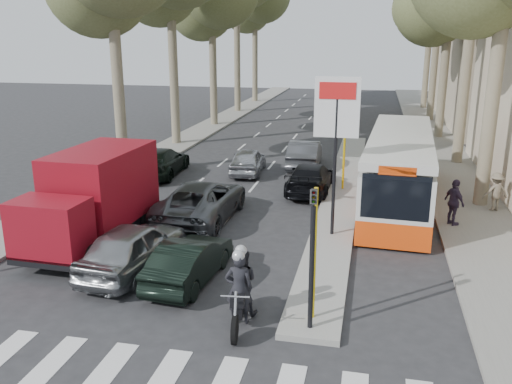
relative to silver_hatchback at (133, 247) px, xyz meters
The scene contains 18 objects.
ground 2.69m from the silver_hatchback, 21.98° to the right, with size 120.00×120.00×0.00m, color #28282B.
sidewalk_right 26.44m from the silver_hatchback, 65.42° to the left, with size 3.20×70.00×0.12m, color gray.
median_left 27.62m from the silver_hatchback, 101.72° to the left, with size 2.40×64.00×0.12m, color gray.
traffic_island 11.53m from the silver_hatchback, 60.65° to the left, with size 1.50×26.00×0.16m, color gray.
billboard 7.53m from the silver_hatchback, 35.55° to the left, with size 1.50×12.10×5.60m.
traffic_light_island 6.39m from the silver_hatchback, 23.61° to the right, with size 0.16×0.41×3.60m.
silver_hatchback is the anchor object (origin of this frame).
dark_hatchback 1.93m from the silver_hatchback, 10.34° to the right, with size 1.35×3.86×1.27m, color black.
queue_car_a 5.06m from the silver_hatchback, 84.02° to the left, with size 2.50×5.42×1.51m, color #4C4F53.
queue_car_b 10.58m from the silver_hatchback, 66.64° to the left, with size 1.87×4.59×1.33m, color black.
queue_car_c 12.49m from the silver_hatchback, 87.14° to the left, with size 1.57×3.91×1.33m, color #A9ABB1.
queue_car_d 14.75m from the silver_hatchback, 76.93° to the left, with size 1.57×4.51×1.49m, color #4B4D52.
queue_car_e 11.68m from the silver_hatchback, 107.99° to the left, with size 2.00×4.91×1.42m, color black.
red_truck 3.00m from the silver_hatchback, 140.39° to the left, with size 2.46×6.02×3.17m.
city_bus 11.92m from the silver_hatchback, 47.65° to the left, with size 3.13×11.48×2.99m.
motorcycle 4.46m from the silver_hatchback, 29.87° to the right, with size 0.93×2.34×2.00m.
pedestrian_near 11.64m from the silver_hatchback, 31.42° to the left, with size 1.01×0.50×1.73m, color #3C2D43.
pedestrian_far 14.34m from the silver_hatchback, 34.84° to the left, with size 1.01×0.45×1.56m, color #716654.
Camera 1 is at (4.45, -13.08, 6.90)m, focal length 38.00 mm.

